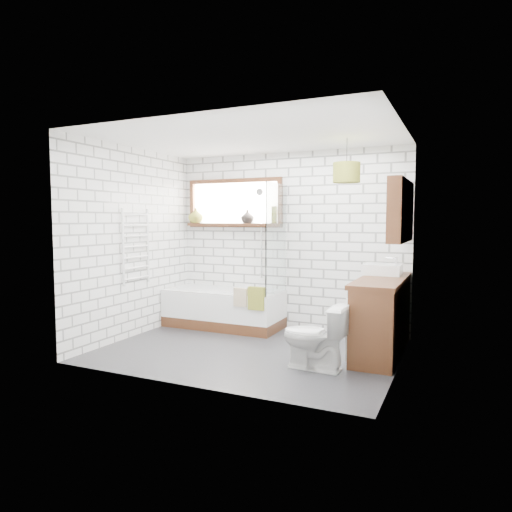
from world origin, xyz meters
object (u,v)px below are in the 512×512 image
at_px(vanity, 382,316).
at_px(basin, 382,269).
at_px(bathtub, 224,308).
at_px(toilet, 314,336).
at_px(pendant, 347,173).

bearing_deg(vanity, basin, 99.76).
relative_size(vanity, basin, 3.46).
xyz_separation_m(bathtub, toilet, (1.75, -1.27, 0.07)).
bearing_deg(pendant, bathtub, 167.35).
distance_m(bathtub, toilet, 2.17).
relative_size(bathtub, basin, 3.76).
height_order(basin, pendant, pendant).
relative_size(vanity, toilet, 2.25).
xyz_separation_m(bathtub, pendant, (1.87, -0.42, 1.83)).
bearing_deg(bathtub, basin, -1.59).
bearing_deg(basin, vanity, -80.24).
bearing_deg(bathtub, toilet, -35.83).
bearing_deg(vanity, pendant, -178.96).
distance_m(bathtub, basin, 2.34).
distance_m(bathtub, vanity, 2.35).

